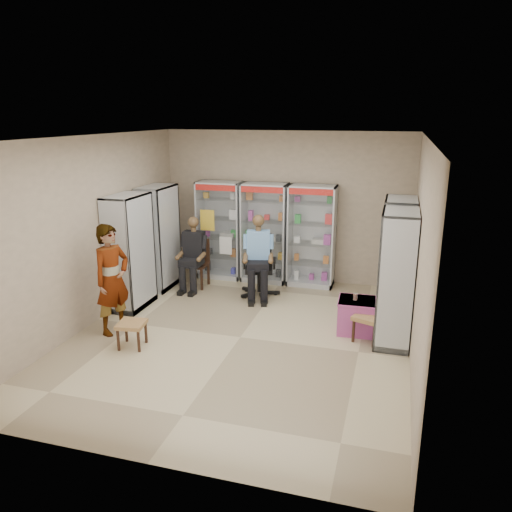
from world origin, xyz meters
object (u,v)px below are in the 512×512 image
(standing_man, at_px, (112,279))
(cabinet_back_left, at_px, (220,230))
(seated_shopkeeper, at_px, (258,259))
(woven_stool_a, at_px, (368,328))
(pink_trunk, at_px, (356,316))
(cabinet_back_right, at_px, (312,236))
(wooden_chair, at_px, (196,264))
(cabinet_left_near, at_px, (130,252))
(cabinet_back_mid, at_px, (265,233))
(woven_stool_b, at_px, (132,334))
(cabinet_left_far, at_px, (159,238))
(cabinet_right_far, at_px, (397,258))
(office_chair, at_px, (259,266))
(cabinet_right_near, at_px, (396,279))

(standing_man, bearing_deg, cabinet_back_left, 6.69)
(seated_shopkeeper, bearing_deg, woven_stool_a, -47.77)
(pink_trunk, relative_size, woven_stool_a, 1.34)
(cabinet_back_right, distance_m, woven_stool_a, 2.77)
(wooden_chair, bearing_deg, cabinet_left_near, -117.61)
(cabinet_back_mid, height_order, woven_stool_b, cabinet_back_mid)
(cabinet_back_right, bearing_deg, standing_man, -129.74)
(cabinet_left_far, bearing_deg, cabinet_back_right, 108.19)
(cabinet_right_far, height_order, office_chair, cabinet_right_far)
(cabinet_left_near, bearing_deg, woven_stool_b, 29.04)
(cabinet_back_left, relative_size, cabinet_right_near, 1.00)
(pink_trunk, distance_m, woven_stool_a, 0.36)
(cabinet_right_near, bearing_deg, woven_stool_a, 103.90)
(cabinet_right_near, bearing_deg, cabinet_back_left, 57.72)
(cabinet_right_far, bearing_deg, cabinet_back_left, 72.25)
(cabinet_back_mid, height_order, pink_trunk, cabinet_back_mid)
(cabinet_back_right, xyz_separation_m, seated_shopkeeper, (-0.83, -0.90, -0.27))
(cabinet_back_left, xyz_separation_m, seated_shopkeeper, (1.07, -0.90, -0.27))
(pink_trunk, bearing_deg, seated_shopkeeper, 149.50)
(office_chair, bearing_deg, cabinet_right_far, -20.62)
(cabinet_right_far, bearing_deg, standing_man, 114.86)
(office_chair, bearing_deg, cabinet_right_near, -43.42)
(cabinet_back_mid, relative_size, cabinet_back_right, 1.00)
(seated_shopkeeper, height_order, woven_stool_b, seated_shopkeeper)
(cabinet_left_far, xyz_separation_m, wooden_chair, (0.68, 0.20, -0.53))
(cabinet_back_mid, bearing_deg, cabinet_back_right, 0.00)
(woven_stool_b, bearing_deg, cabinet_back_left, 87.82)
(standing_man, bearing_deg, cabinet_back_right, -21.08)
(cabinet_left_far, relative_size, woven_stool_a, 4.85)
(woven_stool_b, bearing_deg, seated_shopkeeper, 64.91)
(cabinet_back_left, distance_m, pink_trunk, 3.68)
(wooden_chair, height_order, seated_shopkeeper, seated_shopkeeper)
(cabinet_right_far, xyz_separation_m, pink_trunk, (-0.55, -0.90, -0.73))
(cabinet_right_near, bearing_deg, cabinet_back_mid, 49.16)
(cabinet_left_far, xyz_separation_m, standing_man, (0.28, -2.14, -0.13))
(cabinet_back_right, xyz_separation_m, cabinet_right_far, (1.63, -1.13, 0.00))
(cabinet_back_mid, relative_size, cabinet_left_near, 1.00)
(cabinet_back_mid, distance_m, pink_trunk, 2.96)
(woven_stool_a, bearing_deg, pink_trunk, 126.21)
(cabinet_left_near, xyz_separation_m, woven_stool_a, (4.12, -0.28, -0.79))
(wooden_chair, height_order, woven_stool_b, wooden_chair)
(woven_stool_a, height_order, standing_man, standing_man)
(cabinet_left_near, bearing_deg, cabinet_right_near, 87.43)
(cabinet_left_near, xyz_separation_m, pink_trunk, (3.91, 0.00, -0.73))
(cabinet_back_right, bearing_deg, office_chair, -134.32)
(cabinet_back_right, relative_size, woven_stool_a, 4.85)
(cabinet_left_near, distance_m, woven_stool_b, 1.83)
(wooden_chair, relative_size, woven_stool_b, 2.45)
(cabinet_left_near, relative_size, woven_stool_b, 5.21)
(cabinet_back_mid, height_order, standing_man, cabinet_back_mid)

